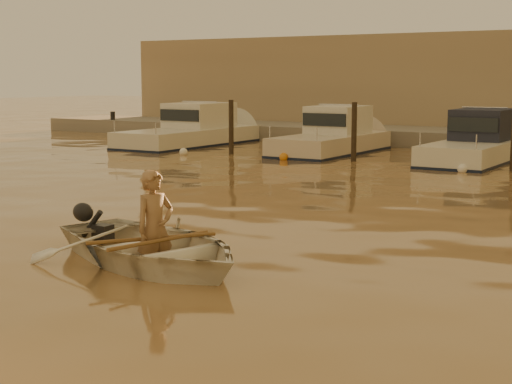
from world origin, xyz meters
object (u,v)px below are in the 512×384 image
Objects in this scene: person at (155,228)px; moored_boat_0 at (189,130)px; dinghy at (152,246)px; moored_boat_1 at (331,137)px; moored_boat_2 at (478,143)px.

person is 21.34m from moored_boat_0.
moored_boat_0 is (-12.27, 17.36, 0.34)m from dinghy.
moored_boat_1 is at bearing 0.00° from moored_boat_0.
moored_boat_1 is at bearing 180.00° from moored_boat_2.
person is 0.22× the size of moored_boat_0.
moored_boat_2 is at bearing 0.00° from moored_boat_0.
person is (0.10, -0.03, 0.30)m from dinghy.
dinghy is 21.26m from moored_boat_0.
dinghy is at bearing -71.94° from moored_boat_1.
moored_boat_2 is (-0.13, 17.36, 0.34)m from dinghy.
dinghy is at bearing 90.00° from person.
moored_boat_1 is (-5.66, 17.36, 0.34)m from dinghy.
dinghy is at bearing -54.74° from moored_boat_0.
moored_boat_2 is (12.15, 0.00, 0.00)m from moored_boat_0.
moored_boat_0 is at bearing 180.00° from moored_boat_1.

